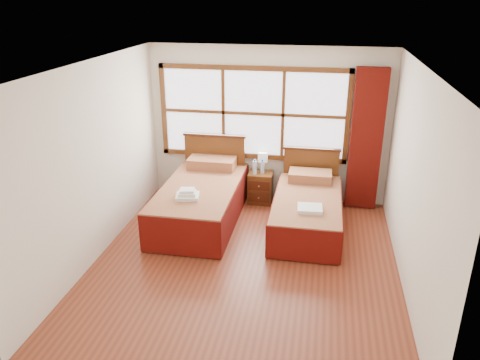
# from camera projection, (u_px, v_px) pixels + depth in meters

# --- Properties ---
(floor) EXTENTS (4.50, 4.50, 0.00)m
(floor) POSITION_uv_depth(u_px,v_px,m) (245.00, 264.00, 6.25)
(floor) COLOR brown
(floor) RESTS_ON ground
(ceiling) EXTENTS (4.50, 4.50, 0.00)m
(ceiling) POSITION_uv_depth(u_px,v_px,m) (246.00, 66.00, 5.27)
(ceiling) COLOR white
(ceiling) RESTS_ON wall_back
(wall_back) EXTENTS (4.00, 0.00, 4.00)m
(wall_back) POSITION_uv_depth(u_px,v_px,m) (268.00, 125.00, 7.81)
(wall_back) COLOR silver
(wall_back) RESTS_ON floor
(wall_left) EXTENTS (0.00, 4.50, 4.50)m
(wall_left) POSITION_uv_depth(u_px,v_px,m) (94.00, 163.00, 6.10)
(wall_left) COLOR silver
(wall_left) RESTS_ON floor
(wall_right) EXTENTS (0.00, 4.50, 4.50)m
(wall_right) POSITION_uv_depth(u_px,v_px,m) (415.00, 184.00, 5.43)
(wall_right) COLOR silver
(wall_right) RESTS_ON floor
(window) EXTENTS (3.16, 0.06, 1.56)m
(window) POSITION_uv_depth(u_px,v_px,m) (253.00, 113.00, 7.75)
(window) COLOR white
(window) RESTS_ON wall_back
(curtain) EXTENTS (0.50, 0.16, 2.30)m
(curtain) POSITION_uv_depth(u_px,v_px,m) (366.00, 140.00, 7.47)
(curtain) COLOR #590E08
(curtain) RESTS_ON wall_back
(bed_left) EXTENTS (1.15, 2.24, 1.13)m
(bed_left) POSITION_uv_depth(u_px,v_px,m) (202.00, 199.00, 7.36)
(bed_left) COLOR #401C0D
(bed_left) RESTS_ON floor
(bed_right) EXTENTS (1.01, 2.03, 0.98)m
(bed_right) POSITION_uv_depth(u_px,v_px,m) (307.00, 210.00, 7.10)
(bed_right) COLOR #401C0D
(bed_right) RESTS_ON floor
(nightstand) EXTENTS (0.40, 0.40, 0.53)m
(nightstand) POSITION_uv_depth(u_px,v_px,m) (260.00, 188.00, 7.98)
(nightstand) COLOR #593013
(nightstand) RESTS_ON floor
(towels_left) EXTENTS (0.38, 0.35, 0.14)m
(towels_left) POSITION_uv_depth(u_px,v_px,m) (187.00, 194.00, 6.75)
(towels_left) COLOR white
(towels_left) RESTS_ON bed_left
(towels_right) EXTENTS (0.36, 0.32, 0.05)m
(towels_right) POSITION_uv_depth(u_px,v_px,m) (310.00, 209.00, 6.56)
(towels_right) COLOR white
(towels_right) RESTS_ON bed_right
(lamp) EXTENTS (0.17, 0.17, 0.32)m
(lamp) POSITION_uv_depth(u_px,v_px,m) (263.00, 158.00, 7.92)
(lamp) COLOR #BB903C
(lamp) RESTS_ON nightstand
(bottle_near) EXTENTS (0.07, 0.07, 0.26)m
(bottle_near) POSITION_uv_depth(u_px,v_px,m) (255.00, 167.00, 7.80)
(bottle_near) COLOR silver
(bottle_near) RESTS_ON nightstand
(bottle_far) EXTENTS (0.06, 0.06, 0.24)m
(bottle_far) POSITION_uv_depth(u_px,v_px,m) (262.00, 167.00, 7.83)
(bottle_far) COLOR silver
(bottle_far) RESTS_ON nightstand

